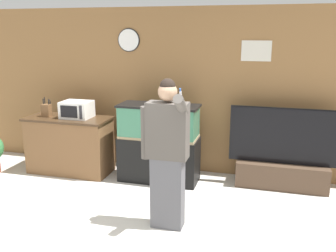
{
  "coord_description": "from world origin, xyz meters",
  "views": [
    {
      "loc": [
        1.43,
        -3.08,
        2.24
      ],
      "look_at": [
        0.18,
        1.41,
        1.05
      ],
      "focal_mm": 40.0,
      "sensor_mm": 36.0,
      "label": 1
    }
  ],
  "objects_px": {
    "aquarium_on_stand": "(159,143)",
    "counter_island": "(70,145)",
    "tv_on_stand": "(282,165)",
    "person_standing": "(167,153)",
    "microwave": "(77,109)",
    "knife_block": "(46,110)"
  },
  "relations": [
    {
      "from": "aquarium_on_stand",
      "to": "counter_island",
      "type": "bearing_deg",
      "value": -178.4
    },
    {
      "from": "aquarium_on_stand",
      "to": "tv_on_stand",
      "type": "bearing_deg",
      "value": 7.26
    },
    {
      "from": "tv_on_stand",
      "to": "person_standing",
      "type": "xyz_separation_m",
      "value": [
        -1.31,
        -1.55,
        0.57
      ]
    },
    {
      "from": "aquarium_on_stand",
      "to": "tv_on_stand",
      "type": "distance_m",
      "value": 1.84
    },
    {
      "from": "tv_on_stand",
      "to": "microwave",
      "type": "bearing_deg",
      "value": -175.7
    },
    {
      "from": "counter_island",
      "to": "knife_block",
      "type": "bearing_deg",
      "value": -174.28
    },
    {
      "from": "person_standing",
      "to": "counter_island",
      "type": "bearing_deg",
      "value": 147.26
    },
    {
      "from": "microwave",
      "to": "knife_block",
      "type": "height_order",
      "value": "knife_block"
    },
    {
      "from": "aquarium_on_stand",
      "to": "person_standing",
      "type": "xyz_separation_m",
      "value": [
        0.49,
        -1.32,
        0.32
      ]
    },
    {
      "from": "knife_block",
      "to": "person_standing",
      "type": "height_order",
      "value": "person_standing"
    },
    {
      "from": "microwave",
      "to": "knife_block",
      "type": "bearing_deg",
      "value": -171.96
    },
    {
      "from": "knife_block",
      "to": "person_standing",
      "type": "relative_size",
      "value": 0.18
    },
    {
      "from": "microwave",
      "to": "person_standing",
      "type": "xyz_separation_m",
      "value": [
        1.84,
        -1.31,
        -0.13
      ]
    },
    {
      "from": "person_standing",
      "to": "microwave",
      "type": "bearing_deg",
      "value": 144.54
    },
    {
      "from": "knife_block",
      "to": "tv_on_stand",
      "type": "relative_size",
      "value": 0.2
    },
    {
      "from": "counter_island",
      "to": "person_standing",
      "type": "relative_size",
      "value": 0.77
    },
    {
      "from": "tv_on_stand",
      "to": "aquarium_on_stand",
      "type": "bearing_deg",
      "value": -172.74
    },
    {
      "from": "counter_island",
      "to": "tv_on_stand",
      "type": "xyz_separation_m",
      "value": [
        3.3,
        0.27,
        -0.11
      ]
    },
    {
      "from": "person_standing",
      "to": "aquarium_on_stand",
      "type": "bearing_deg",
      "value": 110.58
    },
    {
      "from": "counter_island",
      "to": "microwave",
      "type": "xyz_separation_m",
      "value": [
        0.14,
        0.03,
        0.58
      ]
    },
    {
      "from": "counter_island",
      "to": "tv_on_stand",
      "type": "distance_m",
      "value": 3.31
    },
    {
      "from": "microwave",
      "to": "aquarium_on_stand",
      "type": "height_order",
      "value": "aquarium_on_stand"
    }
  ]
}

